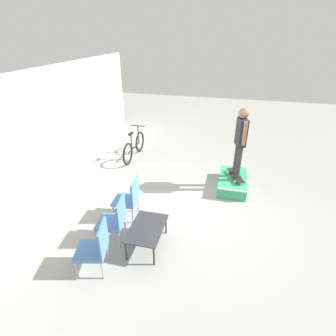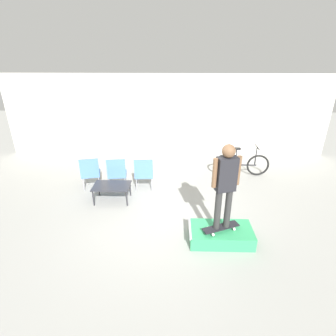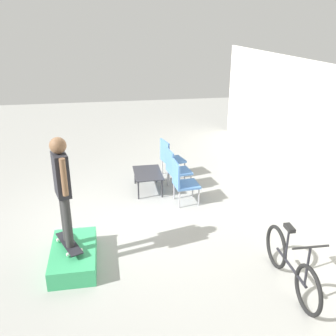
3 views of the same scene
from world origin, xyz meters
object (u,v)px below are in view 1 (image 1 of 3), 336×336
object	(u,v)px
person_skater	(241,137)
patio_chair_center	(115,218)
coffee_table	(147,229)
patio_chair_left	(96,246)
skateboard_on_ramp	(235,175)
patio_chair_right	(129,197)
bicycle	(134,147)
skate_ramp_box	(232,182)

from	to	relation	value
person_skater	patio_chair_center	bearing A→B (deg)	123.44
coffee_table	patio_chair_left	xyz separation A→B (m)	(-0.76, 0.66, 0.13)
skateboard_on_ramp	patio_chair_center	distance (m)	3.49
patio_chair_center	patio_chair_right	size ratio (longest dim) A/B	1.00
patio_chair_center	bicycle	size ratio (longest dim) A/B	0.55
skate_ramp_box	bicycle	world-z (taller)	bicycle
patio_chair_center	patio_chair_left	bearing A→B (deg)	-7.88
coffee_table	bicycle	distance (m)	4.18
person_skater	bicycle	size ratio (longest dim) A/B	1.02
skateboard_on_ramp	patio_chair_center	world-z (taller)	patio_chair_center
skateboard_on_ramp	patio_chair_left	bearing A→B (deg)	122.94
coffee_table	patio_chair_center	bearing A→B (deg)	88.82
skate_ramp_box	patio_chair_right	xyz separation A→B (m)	(-1.88, 2.23, 0.39)
patio_chair_left	patio_chair_center	world-z (taller)	same
skate_ramp_box	skateboard_on_ramp	size ratio (longest dim) A/B	1.65
skate_ramp_box	patio_chair_left	xyz separation A→B (m)	(-3.43, 2.23, 0.39)
coffee_table	patio_chair_right	bearing A→B (deg)	39.82
bicycle	patio_chair_center	bearing A→B (deg)	-163.44
skateboard_on_ramp	skate_ramp_box	bearing A→B (deg)	48.07
skate_ramp_box	patio_chair_left	world-z (taller)	patio_chair_left
person_skater	patio_chair_center	distance (m)	3.61
patio_chair_center	skate_ramp_box	bearing A→B (deg)	132.23
patio_chair_center	bicycle	distance (m)	3.95
person_skater	patio_chair_center	world-z (taller)	person_skater
patio_chair_left	patio_chair_right	xyz separation A→B (m)	(1.55, -0.00, 0.00)
coffee_table	bicycle	xyz separation A→B (m)	(3.82, 1.69, -0.03)
coffee_table	bicycle	world-z (taller)	bicycle
coffee_table	bicycle	bearing A→B (deg)	23.89
skate_ramp_box	patio_chair_left	distance (m)	4.11
skate_ramp_box	bicycle	distance (m)	3.47
patio_chair_left	bicycle	size ratio (longest dim) A/B	0.55
patio_chair_right	bicycle	world-z (taller)	bicycle
skateboard_on_ramp	patio_chair_center	size ratio (longest dim) A/B	0.83
patio_chair_right	bicycle	xyz separation A→B (m)	(3.03, 1.03, -0.16)
patio_chair_right	skateboard_on_ramp	bearing A→B (deg)	124.77
coffee_table	patio_chair_right	distance (m)	1.04
patio_chair_left	bicycle	world-z (taller)	bicycle
skateboard_on_ramp	patio_chair_center	xyz separation A→B (m)	(-2.63, 2.29, 0.15)
patio_chair_left	patio_chair_right	size ratio (longest dim) A/B	1.00
patio_chair_left	patio_chair_right	world-z (taller)	same
patio_chair_left	patio_chair_right	bearing A→B (deg)	166.16
patio_chair_left	patio_chair_center	bearing A→B (deg)	166.11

